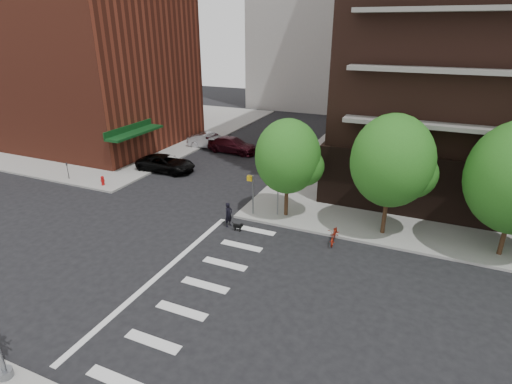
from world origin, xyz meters
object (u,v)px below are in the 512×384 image
parked_car_maroon (233,145)px  parked_car_silver (210,141)px  fire_hydrant (103,180)px  parked_car_black (166,163)px  scooter (334,235)px  dog_walker (229,215)px

parked_car_maroon → parked_car_silver: size_ratio=1.11×
fire_hydrant → parked_car_black: bearing=64.9°
parked_car_black → parked_car_silver: bearing=-3.0°
parked_car_maroon → scooter: parked_car_maroon is taller
fire_hydrant → parked_car_maroon: size_ratio=0.14×
parked_car_silver → fire_hydrant: bearing=166.3°
parked_car_silver → scooter: (15.81, -13.74, -0.28)m
fire_hydrant → dog_walker: (11.74, -1.93, 0.22)m
dog_walker → parked_car_maroon: bearing=41.3°
parked_car_black → dog_walker: (9.44, -6.83, 0.08)m
scooter → fire_hydrant: bearing=171.5°
fire_hydrant → scooter: bearing=-4.1°
parked_car_maroon → parked_car_silver: parked_car_silver is taller
parked_car_black → parked_car_maroon: 7.63m
parked_car_silver → scooter: 20.95m
fire_hydrant → parked_car_maroon: bearing=67.4°
parked_car_maroon → scooter: (13.11, -13.34, -0.26)m
dog_walker → parked_car_silver: bearing=48.8°
fire_hydrant → dog_walker: size_ratio=0.47×
parked_car_silver → dog_walker: size_ratio=2.97×
parked_car_maroon → dog_walker: size_ratio=3.30×
parked_car_black → parked_car_silver: 7.54m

